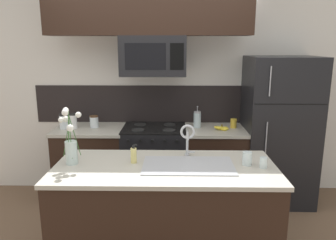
% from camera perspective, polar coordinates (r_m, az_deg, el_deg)
% --- Properties ---
extents(ground_plane, '(10.00, 10.00, 0.00)m').
position_cam_1_polar(ground_plane, '(3.50, -3.20, -19.89)').
color(ground_plane, brown).
extents(rear_partition, '(5.20, 0.10, 2.60)m').
position_cam_1_polar(rear_partition, '(4.25, 1.89, 4.89)').
color(rear_partition, silver).
rests_on(rear_partition, ground).
extents(splash_band, '(3.08, 0.01, 0.48)m').
position_cam_1_polar(splash_band, '(4.23, -2.19, 2.78)').
color(splash_band, black).
rests_on(splash_band, rear_partition).
extents(back_counter_left, '(0.83, 0.65, 0.91)m').
position_cam_1_polar(back_counter_left, '(4.22, -13.12, -7.36)').
color(back_counter_left, black).
rests_on(back_counter_left, ground).
extents(back_counter_right, '(0.74, 0.65, 0.91)m').
position_cam_1_polar(back_counter_right, '(4.12, 8.00, -7.62)').
color(back_counter_right, black).
rests_on(back_counter_right, ground).
extents(stove_range, '(0.76, 0.64, 0.93)m').
position_cam_1_polar(stove_range, '(4.10, -2.36, -7.55)').
color(stove_range, black).
rests_on(stove_range, ground).
extents(microwave, '(0.74, 0.40, 0.45)m').
position_cam_1_polar(microwave, '(3.82, -2.56, 11.08)').
color(microwave, black).
extents(upper_cabinet_band, '(2.28, 0.34, 0.60)m').
position_cam_1_polar(upper_cabinet_band, '(3.81, -3.41, 18.95)').
color(upper_cabinet_band, black).
extents(refrigerator, '(0.81, 0.74, 1.77)m').
position_cam_1_polar(refrigerator, '(4.18, 18.59, -1.76)').
color(refrigerator, black).
rests_on(refrigerator, ground).
extents(storage_jar_tall, '(0.11, 0.11, 0.18)m').
position_cam_1_polar(storage_jar_tall, '(4.13, -17.66, -0.21)').
color(storage_jar_tall, silver).
rests_on(storage_jar_tall, back_counter_left).
extents(storage_jar_medium, '(0.09, 0.09, 0.18)m').
position_cam_1_polar(storage_jar_medium, '(4.10, -16.18, -0.16)').
color(storage_jar_medium, silver).
rests_on(storage_jar_medium, back_counter_left).
extents(storage_jar_short, '(0.10, 0.10, 0.15)m').
position_cam_1_polar(storage_jar_short, '(4.09, -12.74, -0.28)').
color(storage_jar_short, silver).
rests_on(storage_jar_short, back_counter_left).
extents(banana_bunch, '(0.19, 0.15, 0.08)m').
position_cam_1_polar(banana_bunch, '(3.93, 9.35, -1.41)').
color(banana_bunch, yellow).
rests_on(banana_bunch, back_counter_right).
extents(french_press, '(0.09, 0.09, 0.27)m').
position_cam_1_polar(french_press, '(4.00, 5.11, 0.10)').
color(french_press, silver).
rests_on(french_press, back_counter_right).
extents(coffee_tin, '(0.08, 0.08, 0.11)m').
position_cam_1_polar(coffee_tin, '(4.06, 11.34, -0.57)').
color(coffee_tin, gold).
rests_on(coffee_tin, back_counter_right).
extents(island_counter, '(1.86, 0.83, 0.91)m').
position_cam_1_polar(island_counter, '(2.96, -0.51, -16.21)').
color(island_counter, black).
rests_on(island_counter, ground).
extents(kitchen_sink, '(0.76, 0.44, 0.16)m').
position_cam_1_polar(kitchen_sink, '(2.79, 3.52, -9.29)').
color(kitchen_sink, '#ADAFB5').
rests_on(kitchen_sink, island_counter).
extents(sink_faucet, '(0.14, 0.14, 0.31)m').
position_cam_1_polar(sink_faucet, '(2.91, 3.43, -2.79)').
color(sink_faucet, '#B7BABF').
rests_on(sink_faucet, island_counter).
extents(dish_soap_bottle, '(0.06, 0.05, 0.16)m').
position_cam_1_polar(dish_soap_bottle, '(2.82, -6.00, -6.10)').
color(dish_soap_bottle, '#DBCC75').
rests_on(dish_soap_bottle, island_counter).
extents(drinking_glass, '(0.08, 0.08, 0.11)m').
position_cam_1_polar(drinking_glass, '(2.84, 13.62, -6.53)').
color(drinking_glass, silver).
rests_on(drinking_glass, island_counter).
extents(spare_glass, '(0.06, 0.06, 0.09)m').
position_cam_1_polar(spare_glass, '(2.81, 16.29, -7.15)').
color(spare_glass, silver).
rests_on(spare_glass, island_counter).
extents(flower_vase, '(0.19, 0.14, 0.48)m').
position_cam_1_polar(flower_vase, '(2.87, -16.60, -4.20)').
color(flower_vase, silver).
rests_on(flower_vase, island_counter).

